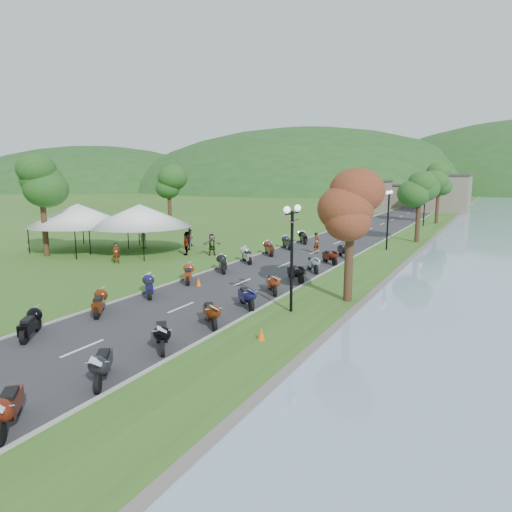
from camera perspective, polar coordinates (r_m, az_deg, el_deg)
The scene contains 12 objects.
road at distance 43.81m, azimuth 10.17°, elevation 1.66°, with size 7.00×120.00×0.02m, color #303033.
hills_backdrop at distance 201.74m, azimuth 24.78°, elevation 7.58°, with size 360.00×120.00×76.00m, color #285621, non-canonical shape.
far_building at distance 87.65m, azimuth 18.35°, elevation 7.23°, with size 18.00×16.00×5.00m, color #796E5E.
moto_row_left at distance 24.98m, azimuth -13.10°, elevation -3.75°, with size 2.60×44.50×1.10m, color #331411, non-canonical shape.
moto_row_right at distance 21.18m, azimuth -3.42°, elevation -6.04°, with size 2.60×36.19×1.10m, color #331411, non-canonical shape.
vendor_tent_main at distance 38.76m, azimuth -14.23°, elevation 3.35°, with size 5.65×5.65×4.00m, color white, non-canonical shape.
vendor_tent_side at distance 40.99m, azimuth -21.25°, elevation 3.33°, with size 5.55×5.55×4.00m, color white, non-canonical shape.
tree_park_left at distance 39.36m, azimuth -25.19°, elevation 7.00°, with size 3.51×3.51×9.76m, color #2A5E20, non-canonical shape.
tree_lakeside at distance 23.40m, azimuth 11.68°, elevation 3.39°, with size 2.71×2.71×7.54m, color #2A5E20, non-canonical shape.
pedestrian_a at distance 34.79m, azimuth -17.00°, elevation -0.90°, with size 0.56×0.41×1.54m, color slate.
pedestrian_b at distance 41.65m, azimuth -8.24°, elevation 1.25°, with size 0.74×0.41×1.53m, color slate.
pedestrian_c at distance 39.52m, azimuth -8.55°, elevation 0.75°, with size 1.03×0.42×1.59m, color slate.
Camera 1 is at (13.47, -1.18, 6.53)m, focal length 32.00 mm.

